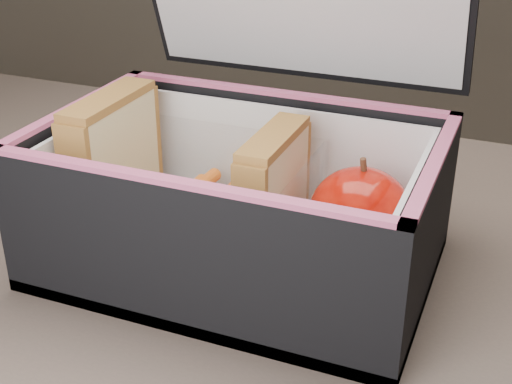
{
  "coord_description": "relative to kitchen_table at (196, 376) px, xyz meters",
  "views": [
    {
      "loc": [
        0.22,
        -0.42,
        1.07
      ],
      "look_at": [
        0.03,
        0.05,
        0.81
      ],
      "focal_mm": 50.0,
      "sensor_mm": 36.0,
      "label": 1
    }
  ],
  "objects": [
    {
      "name": "kitchen_table",
      "position": [
        0.0,
        0.0,
        0.0
      ],
      "size": [
        1.2,
        0.8,
        0.75
      ],
      "color": "brown",
      "rests_on": "ground"
    },
    {
      "name": "lunch_bag",
      "position": [
        0.02,
        0.05,
        0.16
      ],
      "size": [
        0.3,
        0.27,
        0.3
      ],
      "color": "black",
      "rests_on": "kitchen_table"
    },
    {
      "name": "plastic_tub",
      "position": [
        -0.02,
        0.05,
        0.14
      ],
      "size": [
        0.19,
        0.14,
        0.08
      ],
      "primitive_type": null,
      "color": "white",
      "rests_on": "lunch_bag"
    },
    {
      "name": "sandwich_left",
      "position": [
        -0.09,
        0.05,
        0.16
      ],
      "size": [
        0.03,
        0.1,
        0.11
      ],
      "color": "beige",
      "rests_on": "plastic_tub"
    },
    {
      "name": "sandwich_right",
      "position": [
        0.05,
        0.05,
        0.16
      ],
      "size": [
        0.03,
        0.09,
        0.1
      ],
      "color": "beige",
      "rests_on": "plastic_tub"
    },
    {
      "name": "carrot_sticks",
      "position": [
        -0.03,
        0.04,
        0.12
      ],
      "size": [
        0.05,
        0.16,
        0.03
      ],
      "color": "orange",
      "rests_on": "plastic_tub"
    },
    {
      "name": "paper_napkin",
      "position": [
        0.11,
        0.06,
        0.11
      ],
      "size": [
        0.07,
        0.08,
        0.01
      ],
      "primitive_type": "cube",
      "rotation": [
        0.0,
        0.0,
        -0.05
      ],
      "color": "white",
      "rests_on": "lunch_bag"
    },
    {
      "name": "red_apple",
      "position": [
        0.12,
        0.06,
        0.15
      ],
      "size": [
        0.1,
        0.1,
        0.08
      ],
      "rotation": [
        0.0,
        0.0,
        -0.42
      ],
      "color": "#8F0400",
      "rests_on": "paper_napkin"
    }
  ]
}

